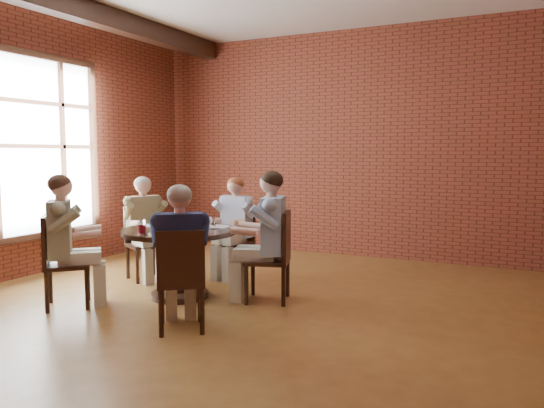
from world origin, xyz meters
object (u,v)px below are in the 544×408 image
at_px(diner_c, 145,229).
at_px(smartphone, 190,235).
at_px(diner_a, 268,237).
at_px(diner_d, 67,241).
at_px(chair_d, 58,258).
at_px(chair_e, 181,276).
at_px(dining_table, 179,249).
at_px(diner_e, 180,258).
at_px(chair_c, 143,239).
at_px(chair_b, 237,238).
at_px(chair_a, 276,253).
at_px(diner_b, 234,228).

distance_m(diner_c, smartphone, 1.51).
xyz_separation_m(diner_a, diner_d, (-1.73, -1.09, -0.01)).
height_order(chair_d, chair_e, chair_d).
distance_m(dining_table, chair_d, 1.22).
distance_m(diner_a, diner_c, 1.80).
bearing_deg(diner_c, smartphone, -94.25).
bearing_deg(diner_e, chair_c, -78.05).
height_order(diner_c, smartphone, diner_c).
xyz_separation_m(chair_d, diner_d, (0.06, 0.06, 0.16)).
xyz_separation_m(diner_e, smartphone, (-0.26, 0.52, 0.11)).
bearing_deg(chair_d, chair_e, -136.88).
relative_size(chair_b, smartphone, 6.28).
distance_m(chair_d, chair_e, 1.58).
relative_size(chair_a, chair_b, 1.07).
distance_m(diner_a, chair_e, 1.26).
bearing_deg(smartphone, dining_table, 139.00).
bearing_deg(diner_b, chair_b, 90.00).
xyz_separation_m(diner_b, diner_e, (0.59, -1.94, 0.02)).
distance_m(chair_a, diner_e, 1.25).
distance_m(diner_b, smartphone, 1.47).
relative_size(chair_d, chair_e, 1.03).
distance_m(chair_c, diner_e, 2.12).
relative_size(dining_table, smartphone, 8.65).
bearing_deg(diner_e, chair_a, -143.55).
bearing_deg(diner_b, smartphone, -74.01).
xyz_separation_m(chair_c, diner_d, (0.12, -1.31, 0.18)).
relative_size(chair_b, chair_c, 0.99).
relative_size(diner_d, chair_e, 1.47).
xyz_separation_m(chair_a, chair_d, (-1.88, -1.18, -0.01)).
xyz_separation_m(diner_b, chair_c, (-1.00, -0.55, -0.13)).
relative_size(chair_c, diner_c, 0.71).
relative_size(chair_c, diner_e, 0.70).
bearing_deg(chair_a, diner_a, -90.00).
distance_m(chair_a, chair_b, 1.26).
relative_size(chair_a, diner_d, 0.71).
relative_size(diner_c, chair_e, 1.39).
bearing_deg(chair_e, chair_b, -109.86).
height_order(dining_table, chair_c, chair_c).
bearing_deg(diner_d, dining_table, -90.00).
relative_size(chair_d, diner_d, 0.70).
height_order(diner_b, diner_d, diner_d).
bearing_deg(chair_a, chair_c, -113.90).
xyz_separation_m(diner_b, chair_e, (0.64, -2.01, -0.13)).
height_order(diner_a, chair_e, diner_a).
distance_m(diner_c, diner_e, 2.03).
distance_m(chair_a, diner_d, 2.14).
relative_size(diner_b, diner_c, 0.99).
bearing_deg(chair_e, diner_a, -137.16).
bearing_deg(chair_e, diner_e, -90.00).
relative_size(dining_table, chair_e, 1.35).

